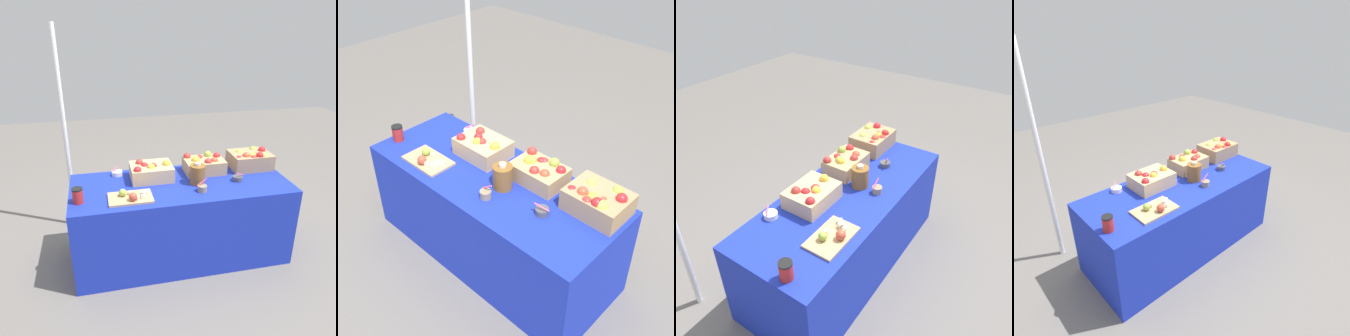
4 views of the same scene
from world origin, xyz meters
The scene contains 12 objects.
ground_plane centered at (0.00, 0.00, 0.00)m, with size 10.00×10.00×0.00m, color slate.
table centered at (0.00, 0.00, 0.37)m, with size 1.90×0.76×0.74m, color #192DB7.
apple_crate_left centered at (0.73, 0.19, 0.83)m, with size 0.38×0.29×0.19m.
apple_crate_middle centered at (0.27, 0.19, 0.82)m, with size 0.36×0.25×0.17m.
apple_crate_right centered at (-0.24, 0.14, 0.81)m, with size 0.37×0.29×0.17m.
cutting_board_front centered at (-0.46, -0.20, 0.76)m, with size 0.35×0.22×0.08m.
sample_bowl_near centered at (0.50, -0.07, 0.76)m, with size 0.10×0.09×0.09m.
sample_bowl_mid centered at (0.13, -0.19, 0.77)m, with size 0.09×0.08×0.11m.
sample_bowl_far centered at (-0.53, 0.28, 0.76)m, with size 0.10×0.10×0.08m.
cider_jug centered at (0.14, -0.04, 0.83)m, with size 0.14×0.14×0.19m.
coffee_cup centered at (-0.87, -0.17, 0.80)m, with size 0.08×0.08×0.12m.
tent_pole centered at (-0.98, 0.72, 1.02)m, with size 0.04×0.04×2.03m, color white.
Camera 1 is at (-0.68, -2.57, 2.04)m, focal length 36.21 mm.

